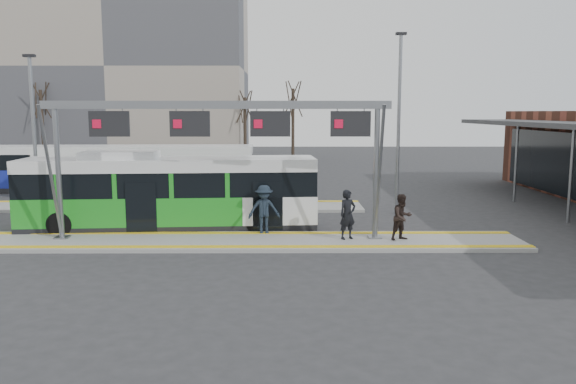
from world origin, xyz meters
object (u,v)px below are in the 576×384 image
at_px(passenger_a, 348,215).
at_px(passenger_c, 264,209).
at_px(gantry, 221,129).
at_px(hero_bus, 170,194).
at_px(passenger_b, 402,217).

bearing_deg(passenger_a, passenger_c, 135.74).
bearing_deg(gantry, hero_bus, 136.07).
height_order(gantry, passenger_a, gantry).
relative_size(gantry, hero_bus, 1.06).
bearing_deg(gantry, passenger_a, -1.80).
bearing_deg(gantry, passenger_b, -2.70).
xyz_separation_m(gantry, passenger_a, (4.77, -0.15, -3.21)).
height_order(hero_bus, passenger_a, hero_bus).
xyz_separation_m(hero_bus, passenger_c, (4.03, -1.53, -0.41)).
distance_m(gantry, passenger_b, 7.56).
relative_size(gantry, passenger_a, 6.90).
bearing_deg(passenger_b, passenger_c, 140.00).
bearing_deg(gantry, passenger_c, 28.37).
xyz_separation_m(hero_bus, passenger_a, (7.23, -2.52, -0.44)).
height_order(gantry, passenger_b, gantry).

